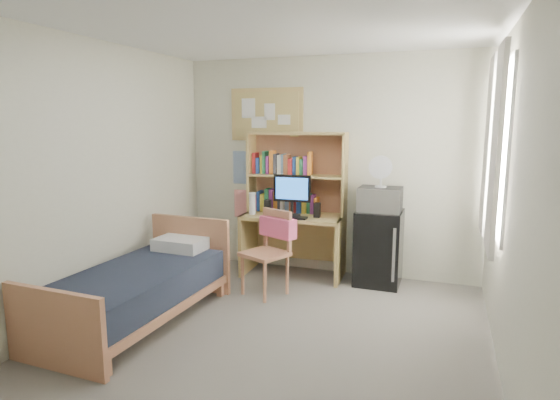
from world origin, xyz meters
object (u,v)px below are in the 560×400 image
(microwave, at_px, (380,199))
(desk_fan, at_px, (381,173))
(monitor, at_px, (292,196))
(desk, at_px, (293,245))
(desk_chair, at_px, (265,253))
(speaker_right, at_px, (317,210))
(bed, at_px, (136,296))
(mini_fridge, at_px, (379,247))
(speaker_left, at_px, (268,207))
(bulletin_board, at_px, (267,114))

(microwave, height_order, desk_fan, desk_fan)
(monitor, bearing_deg, desk_fan, 2.44)
(desk, distance_m, desk_chair, 0.72)
(desk_chair, height_order, speaker_right, speaker_right)
(bed, distance_m, desk_fan, 2.84)
(desk, bearing_deg, mini_fridge, 0.15)
(desk_chair, bearing_deg, mini_fridge, 58.86)
(speaker_left, bearing_deg, monitor, -0.00)
(desk_chair, height_order, microwave, microwave)
(desk_chair, height_order, mini_fridge, desk_chair)
(desk_chair, distance_m, mini_fridge, 1.33)
(desk, height_order, bed, desk)
(bulletin_board, xyz_separation_m, bed, (-0.50, -2.05, -1.67))
(bulletin_board, relative_size, mini_fridge, 1.11)
(bulletin_board, height_order, desk, bulletin_board)
(monitor, bearing_deg, speaker_left, 180.00)
(desk_chair, bearing_deg, bulletin_board, 134.02)
(monitor, bearing_deg, bulletin_board, 138.97)
(monitor, xyz_separation_m, microwave, (1.00, 0.09, 0.01))
(desk_chair, relative_size, monitor, 1.95)
(speaker_right, bearing_deg, desk_fan, 3.47)
(speaker_left, distance_m, microwave, 1.31)
(speaker_left, height_order, desk_fan, desk_fan)
(monitor, distance_m, desk_fan, 1.05)
(bed, bearing_deg, monitor, 62.83)
(bulletin_board, distance_m, microwave, 1.75)
(monitor, height_order, microwave, monitor)
(bed, height_order, microwave, microwave)
(speaker_right, relative_size, desk_fan, 0.55)
(desk_fan, bearing_deg, microwave, 0.00)
(bed, relative_size, monitor, 3.87)
(desk_chair, distance_m, desk_fan, 1.55)
(speaker_right, bearing_deg, speaker_left, 180.00)
(mini_fridge, height_order, desk_fan, desk_fan)
(mini_fridge, bearing_deg, monitor, -173.31)
(bulletin_board, distance_m, bed, 2.70)
(bulletin_board, distance_m, speaker_left, 1.16)
(speaker_left, height_order, microwave, microwave)
(mini_fridge, distance_m, bed, 2.66)
(desk_chair, bearing_deg, speaker_right, 83.68)
(bulletin_board, relative_size, speaker_right, 5.48)
(bed, xyz_separation_m, speaker_left, (0.65, 1.68, 0.58))
(desk, distance_m, speaker_left, 0.55)
(speaker_left, distance_m, desk_fan, 1.38)
(bulletin_board, bearing_deg, monitor, -38.52)
(desk_chair, bearing_deg, microwave, 58.15)
(bed, bearing_deg, desk_fan, 44.52)
(desk_fan, bearing_deg, speaker_left, -175.01)
(monitor, distance_m, speaker_right, 0.33)
(desk_fan, bearing_deg, monitor, -174.45)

